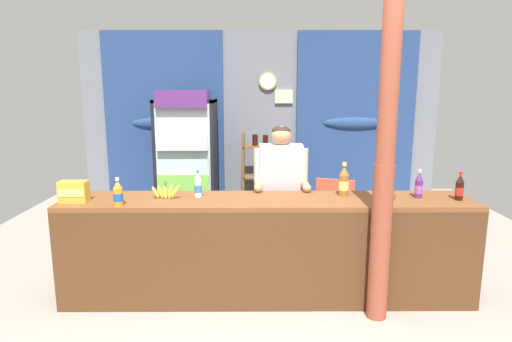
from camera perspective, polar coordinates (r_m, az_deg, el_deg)
The scene contains 15 objects.
ground_plane at distance 4.56m, azimuth 0.91°, elevation -12.85°, with size 7.13×7.13×0.00m, color gray.
back_wall_curtained at distance 5.89m, azimuth 0.59°, elevation 5.88°, with size 4.77×0.22×2.57m.
stall_counter at distance 3.71m, azimuth 1.61°, elevation -9.18°, with size 3.54×0.58×0.90m.
timber_post at distance 3.44m, azimuth 16.65°, elevation -0.01°, with size 0.18×0.16×2.54m.
drink_fridge at distance 5.37m, azimuth -9.15°, elevation 1.81°, with size 0.71×0.70×1.82m.
bottle_shelf_rack at distance 5.59m, azimuth 0.55°, elevation -1.04°, with size 0.48×0.28×1.30m.
plastic_lawn_chair at distance 4.99m, azimuth 10.53°, elevation -4.93°, with size 0.55×0.55×0.86m.
shopkeeper at distance 4.20m, azimuth 3.29°, elevation -1.49°, with size 0.53×0.42×1.49m.
soda_bottle_iced_tea at distance 3.88m, azimuth 11.57°, elevation -1.39°, with size 0.09×0.09×0.30m.
soda_bottle_grape_soda at distance 3.98m, azimuth 20.78°, elevation -1.86°, with size 0.07×0.07×0.25m.
soda_bottle_cola at distance 4.04m, azimuth 25.37°, elevation -2.06°, with size 0.07×0.07×0.25m.
soda_bottle_orange_soda at distance 3.65m, azimuth -17.82°, elevation -2.91°, with size 0.07×0.07×0.23m.
soda_bottle_water at distance 3.80m, azimuth -7.69°, elevation -1.93°, with size 0.07×0.07×0.24m.
snack_box_choco_powder at distance 3.91m, azimuth -23.01°, elevation -2.53°, with size 0.23×0.12×0.18m.
banana_bunch at distance 3.79m, azimuth -11.87°, elevation -2.73°, with size 0.27×0.06×0.16m.
Camera 1 is at (-0.09, -3.08, 1.85)m, focal length 30.18 mm.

